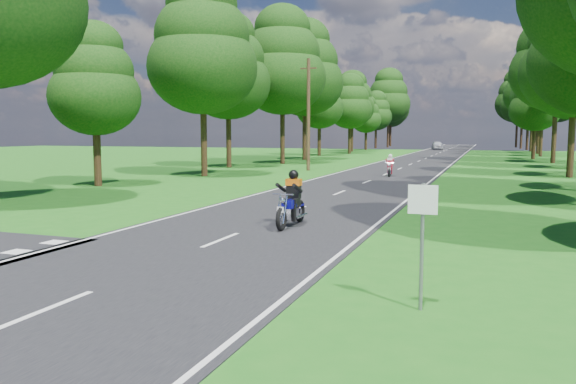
% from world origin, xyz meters
% --- Properties ---
extents(ground, '(160.00, 160.00, 0.00)m').
position_xyz_m(ground, '(0.00, 0.00, 0.00)').
color(ground, '#195D15').
rests_on(ground, ground).
extents(main_road, '(7.00, 140.00, 0.02)m').
position_xyz_m(main_road, '(0.00, 50.00, 0.01)').
color(main_road, black).
rests_on(main_road, ground).
extents(road_markings, '(7.40, 140.00, 0.01)m').
position_xyz_m(road_markings, '(-0.14, 48.13, 0.02)').
color(road_markings, silver).
rests_on(road_markings, main_road).
extents(treeline, '(40.00, 115.35, 14.78)m').
position_xyz_m(treeline, '(1.43, 60.06, 8.25)').
color(treeline, black).
rests_on(treeline, ground).
extents(telegraph_pole, '(1.20, 0.26, 8.00)m').
position_xyz_m(telegraph_pole, '(-6.00, 28.00, 4.07)').
color(telegraph_pole, '#382616').
rests_on(telegraph_pole, ground).
extents(road_sign, '(0.45, 0.07, 2.00)m').
position_xyz_m(road_sign, '(5.50, -2.01, 1.34)').
color(road_sign, slate).
rests_on(road_sign, ground).
extents(rider_near_blue, '(0.68, 2.00, 1.66)m').
position_xyz_m(rider_near_blue, '(1.00, 4.61, 0.85)').
color(rider_near_blue, '#0D0B80').
rests_on(rider_near_blue, main_road).
extents(rider_far_red, '(0.74, 1.72, 1.39)m').
position_xyz_m(rider_far_red, '(0.52, 24.46, 0.71)').
color(rider_far_red, '#B50D18').
rests_on(rider_far_red, main_road).
extents(distant_car, '(2.29, 4.25, 1.37)m').
position_xyz_m(distant_car, '(-1.49, 80.22, 0.71)').
color(distant_car, silver).
rests_on(distant_car, main_road).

